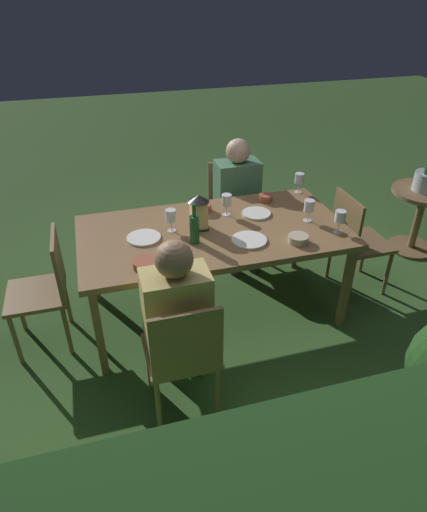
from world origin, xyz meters
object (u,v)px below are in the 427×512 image
at_px(green_bottle_on_table, 194,228).
at_px(wine_glass_d, 299,179).
at_px(chair_head_far, 45,286).
at_px(bowl_salad, 203,207).
at_px(bowl_olives, 146,264).
at_px(wine_glass_e, 171,216).
at_px(lantern_centerpiece, 199,210).
at_px(side_table, 420,210).
at_px(person_in_mustard, 175,312).
at_px(chair_side_left_a, 232,204).
at_px(bowl_bread, 298,239).
at_px(dining_table, 214,236).
at_px(plate_b, 249,240).
at_px(plate_a, 256,213).
at_px(wine_glass_c, 227,201).
at_px(chair_head_near, 356,238).
at_px(wine_glass_a, 340,218).
at_px(plate_c, 144,238).
at_px(chair_side_right_b, 183,353).
at_px(wine_glass_b, 309,207).
at_px(person_in_green, 239,198).
at_px(bowl_dip, 265,198).

height_order(green_bottle_on_table, wine_glass_d, green_bottle_on_table).
bearing_deg(chair_head_far, bowl_salad, -165.49).
bearing_deg(bowl_olives, wine_glass_e, -120.67).
bearing_deg(lantern_centerpiece, side_table, -171.16).
xyz_separation_m(person_in_mustard, wine_glass_e, (-0.14, -0.76, 0.23)).
relative_size(chair_side_left_a, bowl_bread, 6.21).
bearing_deg(dining_table, bowl_salad, -90.36).
relative_size(wine_glass_d, bowl_salad, 1.21).
relative_size(plate_b, bowl_olives, 1.53).
xyz_separation_m(chair_side_left_a, plate_a, (0.05, 0.75, 0.27)).
bearing_deg(person_in_mustard, plate_a, -134.18).
bearing_deg(wine_glass_c, side_table, -174.29).
relative_size(chair_head_near, bowl_olives, 5.35).
bearing_deg(dining_table, green_bottle_on_table, 38.13).
distance_m(lantern_centerpiece, plate_a, 0.51).
distance_m(chair_side_left_a, lantern_centerpiece, 1.08).
bearing_deg(wine_glass_a, plate_c, -12.05).
xyz_separation_m(lantern_centerpiece, plate_b, (-0.29, 0.27, -0.14)).
height_order(chair_side_right_b, person_in_mustard, person_in_mustard).
bearing_deg(bowl_bread, bowl_olives, 1.41).
xyz_separation_m(chair_side_left_a, bowl_salad, (0.43, 0.58, 0.30)).
distance_m(wine_glass_b, wine_glass_c, 0.61).
bearing_deg(person_in_green, person_in_mustard, 58.09).
bearing_deg(wine_glass_d, plate_b, 44.19).
distance_m(dining_table, bowl_bread, 0.62).
bearing_deg(side_table, person_in_mustard, 22.97).
relative_size(plate_a, bowl_dip, 2.01).
height_order(chair_head_far, wine_glass_a, wine_glass_a).
bearing_deg(bowl_dip, lantern_centerpiece, 25.09).
bearing_deg(wine_glass_b, chair_side_left_a, -73.52).
bearing_deg(side_table, lantern_centerpiece, 8.84).
xyz_separation_m(plate_c, bowl_dip, (-1.04, -0.34, 0.02)).
distance_m(person_in_mustard, plate_c, 0.72).
height_order(wine_glass_e, bowl_olives, wine_glass_e).
height_order(wine_glass_d, wine_glass_e, same).
bearing_deg(lantern_centerpiece, plate_a, -168.72).
bearing_deg(dining_table, side_table, -169.46).
height_order(chair_head_near, plate_c, chair_head_near).
relative_size(wine_glass_c, plate_c, 0.71).
relative_size(bowl_olives, bowl_bread, 1.16).
height_order(dining_table, wine_glass_c, wine_glass_c).
bearing_deg(lantern_centerpiece, chair_head_near, 177.78).
height_order(wine_glass_d, plate_a, wine_glass_d).
bearing_deg(bowl_salad, person_in_mustard, 66.67).
bearing_deg(wine_glass_c, chair_head_near, 169.17).
height_order(person_in_green, wine_glass_a, person_in_green).
relative_size(chair_head_near, wine_glass_d, 5.15).
relative_size(chair_head_near, wine_glass_b, 5.15).
bearing_deg(bowl_olives, chair_side_left_a, -128.12).
distance_m(lantern_centerpiece, wine_glass_c, 0.30).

